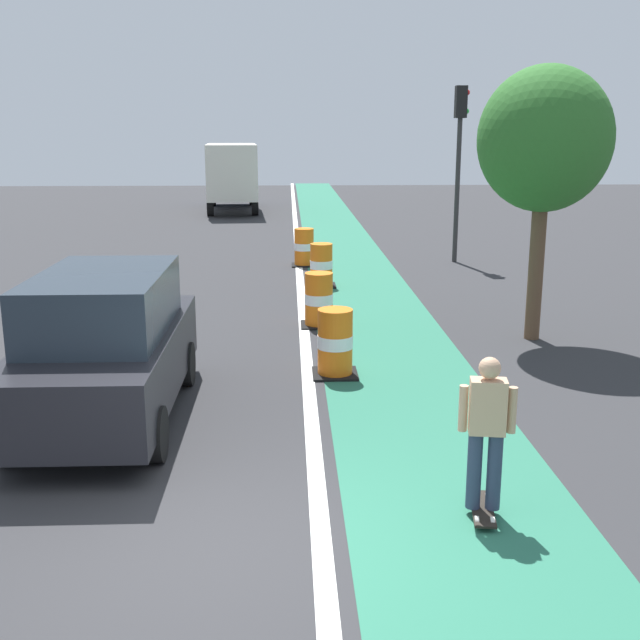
% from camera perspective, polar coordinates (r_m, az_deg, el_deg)
% --- Properties ---
extents(ground_plane, '(100.00, 100.00, 0.00)m').
position_cam_1_polar(ground_plane, '(7.67, -6.88, -16.43)').
color(ground_plane, '#2D2D30').
extents(bike_lane_strip, '(2.50, 80.00, 0.01)m').
position_cam_1_polar(bike_lane_strip, '(19.08, 3.10, 2.15)').
color(bike_lane_strip, '#286B51').
rests_on(bike_lane_strip, ground).
extents(lane_divider_stripe, '(0.20, 80.00, 0.01)m').
position_cam_1_polar(lane_divider_stripe, '(19.00, -1.41, 2.12)').
color(lane_divider_stripe, silver).
rests_on(lane_divider_stripe, ground).
extents(skateboarder_on_lane, '(0.56, 0.82, 1.69)m').
position_cam_1_polar(skateboarder_on_lane, '(8.01, 12.16, -8.05)').
color(skateboarder_on_lane, black).
rests_on(skateboarder_on_lane, ground).
extents(parked_suv_nearest, '(1.92, 4.60, 2.04)m').
position_cam_1_polar(parked_suv_nearest, '(10.75, -15.46, -1.88)').
color(parked_suv_nearest, black).
rests_on(parked_suv_nearest, ground).
extents(traffic_barrel_front, '(0.73, 0.73, 1.09)m').
position_cam_1_polar(traffic_barrel_front, '(12.39, 1.12, -1.73)').
color(traffic_barrel_front, orange).
rests_on(traffic_barrel_front, ground).
extents(traffic_barrel_mid, '(0.73, 0.73, 1.09)m').
position_cam_1_polar(traffic_barrel_mid, '(15.53, -0.09, 1.47)').
color(traffic_barrel_mid, orange).
rests_on(traffic_barrel_mid, ground).
extents(traffic_barrel_back, '(0.73, 0.73, 1.09)m').
position_cam_1_polar(traffic_barrel_back, '(19.56, 0.10, 4.03)').
color(traffic_barrel_back, orange).
rests_on(traffic_barrel_back, ground).
extents(traffic_barrel_far, '(0.73, 0.73, 1.09)m').
position_cam_1_polar(traffic_barrel_far, '(22.61, -1.18, 5.35)').
color(traffic_barrel_far, orange).
rests_on(traffic_barrel_far, ground).
extents(delivery_truck_down_block, '(2.81, 7.74, 3.23)m').
position_cam_1_polar(delivery_truck_down_block, '(38.55, -6.51, 10.73)').
color(delivery_truck_down_block, silver).
rests_on(delivery_truck_down_block, ground).
extents(traffic_light_corner, '(0.41, 0.32, 5.10)m').
position_cam_1_polar(traffic_light_corner, '(23.43, 10.24, 12.73)').
color(traffic_light_corner, '#2D2D2D').
rests_on(traffic_light_corner, ground).
extents(street_tree_sidewalk, '(2.40, 2.40, 5.00)m').
position_cam_1_polar(street_tree_sidewalk, '(14.77, 16.22, 12.56)').
color(street_tree_sidewalk, brown).
rests_on(street_tree_sidewalk, ground).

